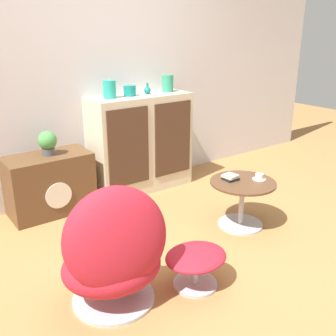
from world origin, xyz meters
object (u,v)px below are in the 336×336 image
(sideboard, at_px, (141,143))
(ottoman, at_px, (196,260))
(vase_inner_left, at_px, (130,91))
(egg_chair, at_px, (114,254))
(vase_leftmost, at_px, (110,89))
(vase_inner_right, at_px, (147,90))
(coffee_table, at_px, (242,198))
(tv_console, at_px, (50,184))
(potted_plant, at_px, (48,142))
(book_stack, at_px, (230,177))
(vase_rightmost, at_px, (168,83))
(teacup, at_px, (259,177))

(sideboard, height_order, ottoman, sideboard)
(ottoman, height_order, vase_inner_left, vase_inner_left)
(egg_chair, height_order, vase_leftmost, vase_leftmost)
(vase_inner_right, bearing_deg, vase_leftmost, 180.00)
(sideboard, distance_m, coffee_table, 1.29)
(tv_console, distance_m, vase_inner_right, 1.33)
(egg_chair, height_order, coffee_table, egg_chair)
(potted_plant, bearing_deg, tv_console, -178.03)
(vase_inner_left, xyz_separation_m, vase_inner_right, (0.21, -0.00, -0.01))
(sideboard, distance_m, tv_console, 1.02)
(sideboard, bearing_deg, book_stack, -81.50)
(vase_inner_left, height_order, vase_rightmost, vase_rightmost)
(vase_leftmost, relative_size, potted_plant, 0.77)
(egg_chair, bearing_deg, potted_plant, 83.00)
(egg_chair, relative_size, vase_inner_right, 7.42)
(sideboard, xyz_separation_m, vase_inner_right, (0.10, 0.00, 0.54))
(egg_chair, bearing_deg, vase_leftmost, 61.40)
(vase_inner_left, bearing_deg, book_stack, -76.31)
(vase_inner_right, bearing_deg, teacup, -77.88)
(ottoman, relative_size, teacup, 3.74)
(sideboard, xyz_separation_m, coffee_table, (0.23, -1.24, -0.24))
(ottoman, bearing_deg, tv_console, 102.08)
(teacup, bearing_deg, coffee_table, 162.08)
(vase_inner_right, distance_m, teacup, 1.46)
(vase_leftmost, height_order, vase_inner_right, vase_leftmost)
(ottoman, height_order, vase_leftmost, vase_leftmost)
(sideboard, relative_size, vase_inner_left, 8.77)
(tv_console, distance_m, vase_leftmost, 1.05)
(vase_inner_right, distance_m, vase_rightmost, 0.26)
(tv_console, relative_size, potted_plant, 3.44)
(ottoman, distance_m, vase_inner_left, 1.95)
(vase_inner_left, height_order, vase_inner_right, vase_inner_right)
(sideboard, bearing_deg, potted_plant, 179.62)
(egg_chair, height_order, book_stack, egg_chair)
(vase_inner_right, height_order, vase_rightmost, vase_rightmost)
(sideboard, xyz_separation_m, teacup, (0.38, -1.29, -0.07))
(egg_chair, height_order, ottoman, egg_chair)
(tv_console, xyz_separation_m, vase_inner_left, (0.89, -0.00, 0.78))
(vase_rightmost, relative_size, book_stack, 1.37)
(vase_leftmost, relative_size, vase_inner_left, 1.40)
(teacup, xyz_separation_m, book_stack, (-0.20, 0.14, 0.00))
(vase_rightmost, xyz_separation_m, book_stack, (-0.18, -1.15, -0.65))
(coffee_table, relative_size, vase_rightmost, 3.21)
(teacup, bearing_deg, vase_inner_left, 110.56)
(tv_console, relative_size, teacup, 6.59)
(coffee_table, xyz_separation_m, vase_rightmost, (0.12, 1.25, 0.83))
(coffee_table, relative_size, vase_inner_left, 4.59)
(egg_chair, distance_m, potted_plant, 1.57)
(egg_chair, xyz_separation_m, coffee_table, (1.39, 0.28, -0.10))
(coffee_table, bearing_deg, teacup, -17.92)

